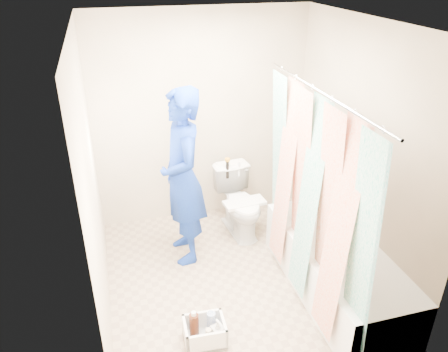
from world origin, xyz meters
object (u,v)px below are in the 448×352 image
object	(u,v)px
bathtub	(336,268)
plumber	(183,178)
cleaning_caddy	(206,332)
toilet	(240,203)

from	to	relation	value
bathtub	plumber	size ratio (longest dim) A/B	0.97
plumber	cleaning_caddy	world-z (taller)	plumber
toilet	plumber	size ratio (longest dim) A/B	0.41
toilet	plumber	xyz separation A→B (m)	(-0.68, -0.26, 0.53)
plumber	cleaning_caddy	xyz separation A→B (m)	(-0.07, -1.21, -0.81)
toilet	plumber	world-z (taller)	plumber
toilet	bathtub	bearing A→B (deg)	-70.50
bathtub	cleaning_caddy	distance (m)	1.34
bathtub	toilet	xyz separation A→B (m)	(-0.55, 1.20, 0.10)
toilet	plumber	bearing A→B (deg)	-164.03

